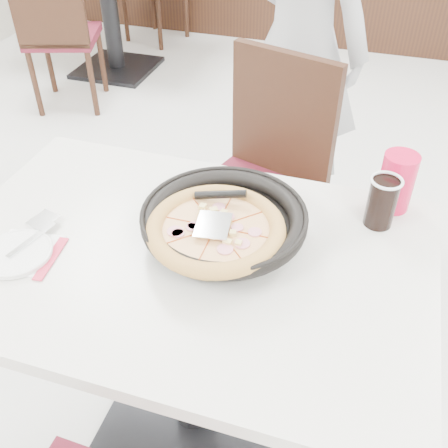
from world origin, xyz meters
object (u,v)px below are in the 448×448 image
(side_plate, at_px, (17,254))
(diner_person, at_px, (299,47))
(main_table, at_px, (190,347))
(bg_chair_left_near, at_px, (62,32))
(chair_far, at_px, (253,193))
(red_cup, at_px, (397,182))
(pizza, at_px, (216,234))
(bg_table_left, at_px, (111,19))
(cola_glass, at_px, (382,203))
(pizza_pan, at_px, (224,227))

(side_plate, distance_m, diner_person, 1.44)
(main_table, height_order, bg_chair_left_near, bg_chair_left_near)
(chair_far, height_order, red_cup, chair_far)
(chair_far, xyz_separation_m, pizza, (0.07, -0.64, 0.34))
(diner_person, relative_size, bg_table_left, 1.36)
(diner_person, bearing_deg, pizza, 109.17)
(side_plate, bearing_deg, red_cup, 29.53)
(chair_far, xyz_separation_m, red_cup, (0.46, -0.31, 0.35))
(cola_glass, xyz_separation_m, bg_table_left, (-2.00, 2.29, -0.44))
(chair_far, height_order, diner_person, diner_person)
(chair_far, bearing_deg, pizza, 113.55)
(diner_person, bearing_deg, side_plate, 90.54)
(pizza, distance_m, side_plate, 0.48)
(red_cup, relative_size, bg_chair_left_near, 0.17)
(cola_glass, bearing_deg, bg_table_left, 131.11)
(side_plate, distance_m, bg_chair_left_near, 2.43)
(pizza, height_order, cola_glass, cola_glass)
(pizza_pan, bearing_deg, chair_far, 97.04)
(main_table, distance_m, bg_chair_left_near, 2.51)
(main_table, bearing_deg, pizza, 14.65)
(pizza, bearing_deg, bg_table_left, 122.90)
(side_plate, relative_size, red_cup, 1.05)
(cola_glass, distance_m, bg_table_left, 3.07)
(main_table, relative_size, chair_far, 1.26)
(chair_far, distance_m, side_plate, 0.93)
(red_cup, height_order, diner_person, diner_person)
(main_table, bearing_deg, side_plate, -160.07)
(pizza_pan, distance_m, bg_table_left, 3.00)
(pizza_pan, relative_size, side_plate, 2.07)
(bg_chair_left_near, bearing_deg, chair_far, -57.56)
(pizza_pan, distance_m, pizza, 0.06)
(pizza, height_order, bg_table_left, pizza)
(bg_chair_left_near, bearing_deg, pizza_pan, -66.90)
(cola_glass, distance_m, red_cup, 0.09)
(main_table, bearing_deg, cola_glass, 30.17)
(main_table, height_order, chair_far, chair_far)
(bg_table_left, bearing_deg, pizza_pan, -56.49)
(chair_far, distance_m, pizza_pan, 0.67)
(pizza_pan, bearing_deg, bg_chair_left_near, 131.39)
(diner_person, xyz_separation_m, bg_chair_left_near, (-1.61, 0.71, -0.34))
(bg_chair_left_near, bearing_deg, pizza, -67.75)
(bg_chair_left_near, bearing_deg, cola_glass, -58.36)
(chair_far, bearing_deg, bg_table_left, -32.98)
(pizza, bearing_deg, red_cup, 39.42)
(pizza_pan, xyz_separation_m, side_plate, (-0.46, -0.21, -0.03))
(pizza_pan, relative_size, pizza, 1.20)
(chair_far, distance_m, red_cup, 0.66)
(pizza_pan, bearing_deg, diner_person, 92.27)
(main_table, height_order, diner_person, diner_person)
(diner_person, bearing_deg, chair_far, 104.62)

